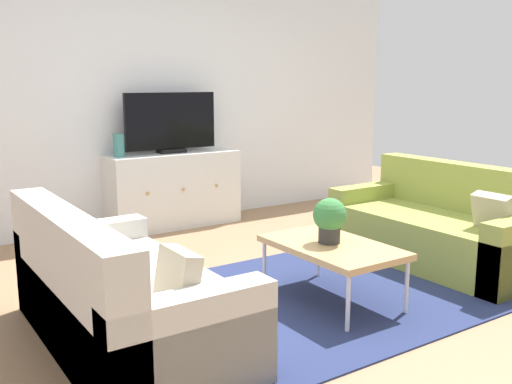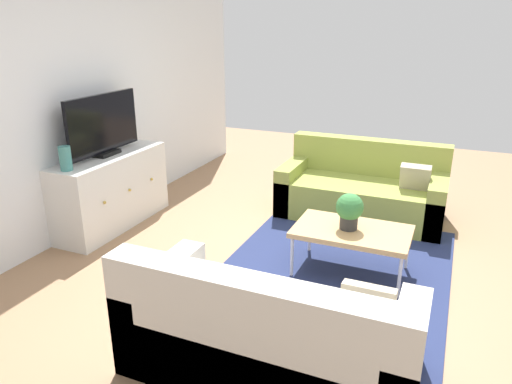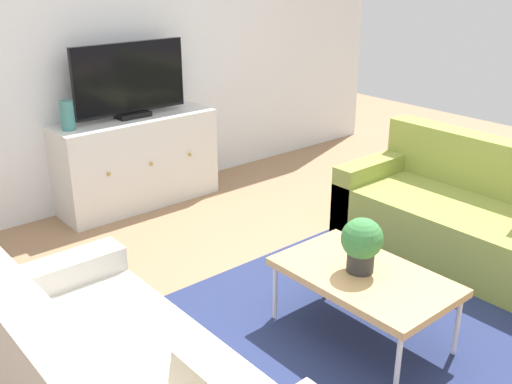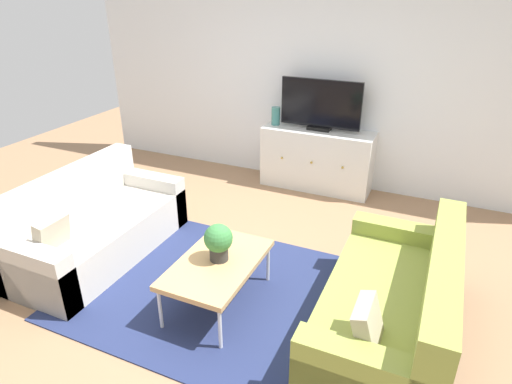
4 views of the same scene
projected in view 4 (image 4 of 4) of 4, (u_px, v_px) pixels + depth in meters
ground_plane at (229, 282)px, 3.91m from camera, size 10.00×10.00×0.00m
wall_back at (321, 78)px, 5.43m from camera, size 6.40×0.12×2.70m
area_rug at (221, 292)px, 3.78m from camera, size 2.50×1.90×0.01m
couch_left_side at (91, 228)px, 4.24m from camera, size 0.86×1.75×0.81m
couch_right_side at (398, 310)px, 3.18m from camera, size 0.86×1.75×0.81m
coffee_table at (217, 265)px, 3.50m from camera, size 0.59×0.97×0.41m
potted_plant at (218, 241)px, 3.44m from camera, size 0.23×0.23×0.31m
tv_console at (317, 159)px, 5.58m from camera, size 1.38×0.47×0.77m
flat_screen_tv at (321, 105)px, 5.30m from camera, size 0.99×0.16×0.62m
glass_vase at (276, 116)px, 5.58m from camera, size 0.11×0.11×0.23m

